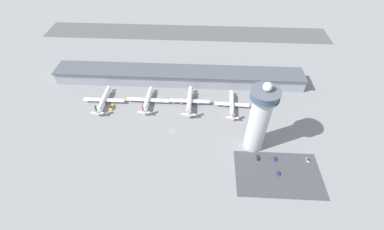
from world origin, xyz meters
name	(u,v)px	position (x,y,z in m)	size (l,w,h in m)	color
ground_plane	(172,131)	(0.00, 0.00, 0.00)	(1000.00, 1000.00, 0.00)	gray
terminal_building	(179,76)	(0.00, 70.00, 7.25)	(254.62, 25.00, 14.31)	#9399A3
runway_strip	(186,33)	(0.00, 180.26, 0.00)	(381.93, 44.00, 0.01)	#515154
control_tower	(259,118)	(67.82, -12.04, 31.37)	(20.66, 20.66, 64.18)	#BCBCC1
parking_lot_surface	(278,174)	(84.15, -38.58, 0.00)	(64.00, 40.00, 0.01)	#424247
airplane_gate_alpha	(103,100)	(-69.07, 32.59, 4.04)	(39.93, 38.29, 13.00)	white
airplane_gate_bravo	(148,100)	(-26.85, 34.74, 4.17)	(41.32, 36.32, 12.74)	white
airplane_gate_charlie	(190,101)	(13.42, 34.53, 4.83)	(37.76, 39.23, 14.63)	white
airplane_gate_delta	(232,104)	(53.42, 32.89, 3.92)	(32.94, 37.90, 12.51)	white
service_truck_catering	(112,107)	(-59.93, 25.99, 1.00)	(2.56, 7.48, 2.89)	black
service_truck_fuel	(193,102)	(16.93, 38.18, 1.07)	(5.25, 7.85, 3.08)	black
service_truck_baggage	(103,100)	(-71.72, 35.92, 0.83)	(3.37, 5.86, 2.40)	black
car_red_hatchback	(278,173)	(84.23, -38.39, 0.54)	(1.95, 4.48, 1.40)	black
car_green_van	(275,159)	(83.99, -25.40, 0.55)	(1.94, 4.55, 1.43)	black
car_yellow_taxi	(258,158)	(70.78, -25.01, 0.61)	(1.83, 4.73, 1.58)	black
car_maroon_suv	(308,160)	(109.32, -24.95, 0.52)	(1.91, 4.25, 1.35)	black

